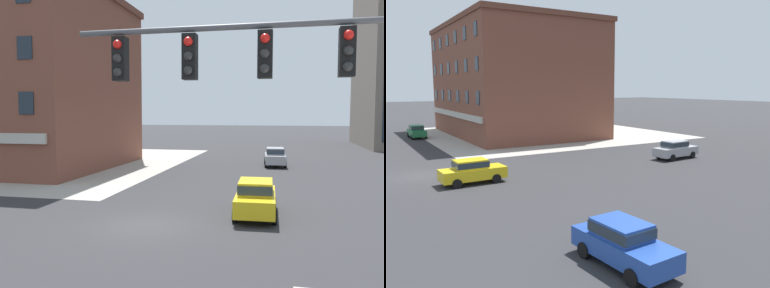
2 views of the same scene
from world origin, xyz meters
TOP-DOWN VIEW (x-y plane):
  - ground_plane at (0.00, 0.00)m, footprint 320.00×320.00m
  - sidewalk_far_corner at (-20.00, 20.00)m, footprint 32.00×32.00m
  - traffic_signal_main at (6.58, -7.98)m, footprint 6.97×2.09m
  - car_main_southbound_near at (4.89, 21.52)m, footprint 2.10×4.50m
  - car_main_mid at (4.45, 2.62)m, footprint 2.00×4.46m

SIDE VIEW (x-z plane):
  - ground_plane at x=0.00m, z-range 0.00..0.00m
  - sidewalk_far_corner at x=-20.00m, z-range -0.01..0.01m
  - car_main_southbound_near at x=4.89m, z-range 0.08..1.76m
  - car_main_mid at x=4.45m, z-range 0.08..1.76m
  - traffic_signal_main at x=6.58m, z-range 1.33..8.28m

